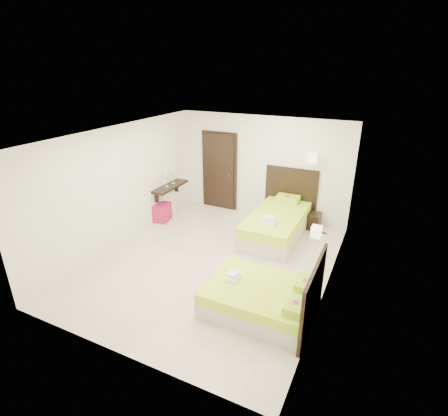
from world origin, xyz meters
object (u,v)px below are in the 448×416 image
at_px(ottoman, 160,212).
at_px(bed_single, 278,222).
at_px(bed_double, 265,298).
at_px(nightstand, 311,220).

bearing_deg(ottoman, bed_single, 9.46).
xyz_separation_m(bed_double, nightstand, (-0.04, 3.47, -0.06)).
height_order(bed_single, ottoman, bed_single).
relative_size(bed_single, nightstand, 5.02).
distance_m(bed_single, nightstand, 0.97).
xyz_separation_m(nightstand, ottoman, (-3.59, -1.25, 0.03)).
distance_m(bed_double, ottoman, 4.26).
bearing_deg(bed_single, nightstand, 50.99).
bearing_deg(nightstand, bed_single, -128.19).
bearing_deg(bed_double, ottoman, 148.50).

